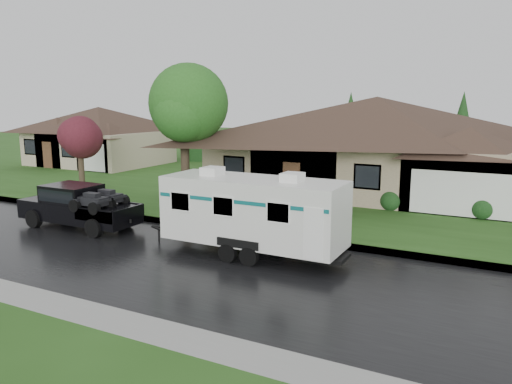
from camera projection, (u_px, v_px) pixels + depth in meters
The scene contains 11 objects.
ground at pixel (226, 250), 18.89m from camera, with size 140.00×140.00×0.00m, color #264D18.
road at pixel (197, 265), 17.14m from camera, with size 140.00×8.00×0.01m, color black.
curb at pixel (254, 234), 20.83m from camera, with size 140.00×0.50×0.15m, color gray.
lawn at pixel (346, 187), 31.96m from camera, with size 140.00×26.00×0.15m, color #264D18.
house_main at pixel (380, 134), 29.26m from camera, with size 19.44×10.80×6.90m.
house_far at pixel (100, 131), 42.03m from camera, with size 10.80×8.64×5.80m.
tree_left_green at pixel (184, 109), 26.00m from camera, with size 4.31×4.31×7.14m.
tree_red at pixel (79, 137), 30.29m from camera, with size 2.77×2.77×4.59m.
shrub_row at pixel (351, 196), 25.97m from camera, with size 13.60×1.00×1.00m.
pickup_truck at pixel (77, 205), 22.01m from camera, with size 5.68×2.16×1.89m.
travel_trailer at pixel (253, 211), 17.91m from camera, with size 7.00×2.46×3.14m.
Camera 1 is at (9.36, -15.60, 5.62)m, focal length 35.00 mm.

